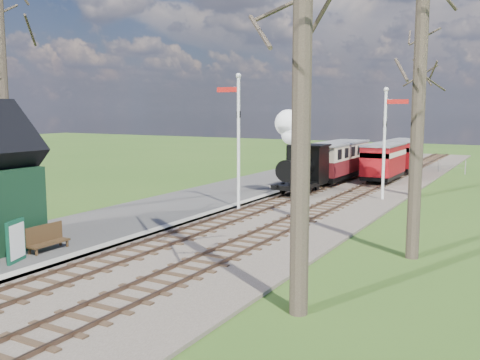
# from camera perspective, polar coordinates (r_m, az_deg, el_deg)

# --- Properties ---
(distant_hills) EXTENTS (114.40, 48.00, 22.02)m
(distant_hills) POSITION_cam_1_polar(r_m,az_deg,el_deg) (72.95, 20.67, -9.51)
(distant_hills) COLOR #385B23
(distant_hills) RESTS_ON ground
(ballast_bed) EXTENTS (8.00, 60.00, 0.10)m
(ballast_bed) POSITION_cam_1_polar(r_m,az_deg,el_deg) (28.94, 9.17, -1.64)
(ballast_bed) COLOR brown
(ballast_bed) RESTS_ON ground
(track_near) EXTENTS (1.60, 60.00, 0.15)m
(track_near) POSITION_cam_1_polar(r_m,az_deg,el_deg) (29.40, 6.79, -1.35)
(track_near) COLOR brown
(track_near) RESTS_ON ground
(track_far) EXTENTS (1.60, 60.00, 0.15)m
(track_far) POSITION_cam_1_polar(r_m,az_deg,el_deg) (28.52, 11.63, -1.73)
(track_far) COLOR brown
(track_far) RESTS_ON ground
(platform) EXTENTS (5.00, 44.00, 0.20)m
(platform) POSITION_cam_1_polar(r_m,az_deg,el_deg) (24.25, -8.28, -3.29)
(platform) COLOR #474442
(platform) RESTS_ON ground
(coping_strip) EXTENTS (0.40, 44.00, 0.21)m
(coping_strip) POSITION_cam_1_polar(r_m,az_deg,el_deg) (22.94, -3.70, -3.84)
(coping_strip) COLOR #B2AD9E
(coping_strip) RESTS_ON ground
(semaphore_near) EXTENTS (1.22, 0.24, 6.22)m
(semaphore_near) POSITION_cam_1_polar(r_m,az_deg,el_deg) (23.99, -0.30, 5.15)
(semaphore_near) COLOR silver
(semaphore_near) RESTS_ON ground
(semaphore_far) EXTENTS (1.22, 0.24, 5.72)m
(semaphore_far) POSITION_cam_1_polar(r_m,az_deg,el_deg) (27.71, 15.31, 4.65)
(semaphore_far) COLOR silver
(semaphore_far) RESTS_ON ground
(bare_trees) EXTENTS (15.51, 22.39, 12.00)m
(bare_trees) POSITION_cam_1_polar(r_m,az_deg,el_deg) (17.84, -3.82, 9.38)
(bare_trees) COLOR #382D23
(bare_trees) RESTS_ON ground
(fence_line) EXTENTS (12.60, 0.08, 1.00)m
(fence_line) POSITION_cam_1_polar(r_m,az_deg,el_deg) (42.45, 14.43, 1.82)
(fence_line) COLOR slate
(fence_line) RESTS_ON ground
(locomotive) EXTENTS (1.77, 4.13, 4.42)m
(locomotive) POSITION_cam_1_polar(r_m,az_deg,el_deg) (28.69, 6.44, 2.34)
(locomotive) COLOR black
(locomotive) RESTS_ON ground
(coach) EXTENTS (2.06, 7.07, 2.17)m
(coach) POSITION_cam_1_polar(r_m,az_deg,el_deg) (34.39, 10.37, 2.22)
(coach) COLOR black
(coach) RESTS_ON ground
(red_carriage_a) EXTENTS (1.87, 4.62, 1.96)m
(red_carriage_a) POSITION_cam_1_polar(r_m,az_deg,el_deg) (34.79, 15.06, 1.94)
(red_carriage_a) COLOR black
(red_carriage_a) RESTS_ON ground
(red_carriage_b) EXTENTS (1.87, 4.62, 1.96)m
(red_carriage_b) POSITION_cam_1_polar(r_m,az_deg,el_deg) (40.13, 17.00, 2.59)
(red_carriage_b) COLOR black
(red_carriage_b) RESTS_ON ground
(sign_board) EXTENTS (0.38, 0.83, 1.25)m
(sign_board) POSITION_cam_1_polar(r_m,az_deg,el_deg) (16.97, -22.79, -6.02)
(sign_board) COLOR #0F4830
(sign_board) RESTS_ON platform
(bench) EXTENTS (0.42, 1.43, 0.82)m
(bench) POSITION_cam_1_polar(r_m,az_deg,el_deg) (18.08, -19.96, -5.86)
(bench) COLOR #402B17
(bench) RESTS_ON platform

